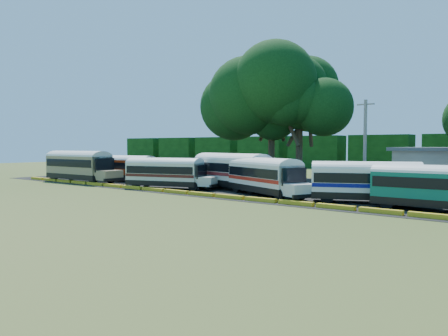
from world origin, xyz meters
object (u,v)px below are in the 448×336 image
Objects in this scene: tree_west at (272,93)px; bus_white_red at (265,174)px; bus_cream_west at (166,171)px; bus_teal at (437,185)px; bus_beige at (80,164)px; bus_red at (128,167)px.

bus_white_red is at bearing -58.81° from tree_west.
bus_teal is (24.17, 0.79, 0.00)m from bus_cream_west.
bus_teal is at bearing -15.37° from bus_cream_west.
tree_west reaches higher than bus_cream_west.
tree_west is at bearing 144.46° from bus_white_red.
bus_beige is 1.17× the size of bus_cream_west.
bus_beige is 1.21× the size of bus_teal.
bus_beige is at bearing -151.48° from bus_white_red.
bus_white_red is at bearing -11.66° from bus_red.
bus_white_red reaches higher than bus_teal.
bus_beige is 13.22m from bus_cream_west.
bus_white_red is 13.40m from bus_teal.
bus_cream_west is (9.70, -3.01, -0.04)m from bus_red.
bus_cream_west reaches higher than bus_teal.
bus_teal is 0.60× the size of tree_west.
bus_beige is 1.17× the size of bus_red.
bus_cream_west is 0.95× the size of bus_white_red.
tree_west reaches higher than bus_beige.
bus_cream_west is 24.18m from bus_teal.
bus_teal is at bearing -10.12° from bus_red.
bus_red is at bearing -129.08° from tree_west.
bus_white_red is at bearing 3.32° from bus_beige.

